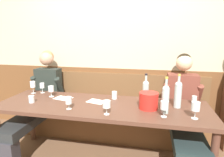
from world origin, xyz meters
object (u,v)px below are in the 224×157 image
Objects in this scene: wine_bottle_amber_mid at (178,93)px; water_tumbler_left at (32,99)px; wine_bottle_green_tall at (146,90)px; wine_glass_near_bucket at (107,105)px; wine_glass_left_end at (196,107)px; water_tumbler_center at (194,100)px; person_right_seat at (37,99)px; water_tumbler_right at (114,95)px; wine_glass_by_bottle at (165,96)px; wall_bench at (113,119)px; wine_glass_center_rear at (69,101)px; person_left_seat at (184,110)px; dining_table at (101,111)px; wine_glass_mid_right at (33,85)px; wine_bottle_clear_water at (165,98)px; wine_glass_mid_left at (51,89)px; wine_glass_center_front at (164,106)px; ice_bucket at (149,101)px; wine_glass_right_end at (42,86)px.

water_tumbler_left is (-1.64, -0.19, -0.12)m from wine_bottle_amber_mid.
wine_glass_near_bucket is at bearing -127.91° from wine_bottle_green_tall.
wine_glass_left_end reaches higher than water_tumbler_center.
person_right_seat reaches higher than wine_bottle_green_tall.
wine_bottle_amber_mid is 0.75m from water_tumbler_right.
water_tumbler_right is (-0.59, 0.08, -0.05)m from wine_glass_by_bottle.
wine_bottle_amber_mid reaches higher than wall_bench.
wine_bottle_amber_mid is 0.79m from wine_glass_near_bucket.
wine_glass_by_bottle reaches higher than wine_glass_center_rear.
person_left_seat reaches higher than water_tumbler_right.
dining_table is 1.06m from water_tumbler_center.
wine_glass_center_rear is (-1.25, -0.51, 0.19)m from person_left_seat.
wine_bottle_amber_mid is 2.23× the size of wine_glass_mid_right.
wine_glass_mid_right is at bearing 120.55° from water_tumbler_left.
person_left_seat reaches higher than wine_glass_near_bucket.
wine_bottle_clear_water is at bearing -11.49° from wine_glass_mid_right.
wine_glass_mid_left is (-1.53, 0.07, -0.06)m from wine_bottle_amber_mid.
wine_bottle_amber_mid reaches higher than wine_glass_center_front.
ice_bucket is 0.47m from wine_glass_left_end.
person_left_seat reaches higher than wine_glass_center_rear.
wall_bench is 1.06m from person_left_seat.
wine_bottle_green_tall is (-0.04, 0.21, 0.05)m from ice_bucket.
dining_table is 6.41× the size of wine_bottle_clear_water.
person_left_seat reaches higher than wine_glass_mid_right.
person_right_seat is 1.11m from water_tumbler_right.
wine_glass_right_end is (-0.91, 0.29, 0.17)m from dining_table.
ice_bucket is 0.55× the size of wine_bottle_amber_mid.
water_tumbler_center is (0.34, 0.33, -0.11)m from wine_bottle_clear_water.
person_left_seat is at bearing -19.05° from wall_bench.
wine_glass_near_bucket reaches higher than water_tumbler_right.
water_tumbler_right is (-0.02, 0.50, -0.05)m from wine_glass_near_bucket.
water_tumbler_center is (1.73, 0.08, -0.05)m from wine_glass_mid_left.
water_tumbler_right is (-0.73, 0.15, -0.11)m from wine_bottle_amber_mid.
water_tumbler_center is at bearing -42.63° from person_left_seat.
dining_table is 16.90× the size of wine_glass_by_bottle.
person_left_seat is 0.56m from ice_bucket.
wine_bottle_green_tall is 0.56m from water_tumbler_center.
dining_table is at bearing 163.11° from wine_glass_center_front.
wine_bottle_green_tall reaches higher than wine_glass_by_bottle.
wine_bottle_amber_mid is 1.09× the size of wine_bottle_green_tall.
person_right_seat is 15.43× the size of water_tumbler_left.
person_left_seat is at bearing 0.55° from wine_glass_right_end.
wine_glass_by_bottle is (0.22, -0.04, -0.04)m from wine_bottle_green_tall.
person_right_seat is 13.76× the size of water_tumbler_right.
ice_bucket is at bearing 31.88° from wine_glass_near_bucket.
wine_bottle_clear_water is at bearing -126.71° from wine_bottle_amber_mid.
water_tumbler_right is (0.11, 0.24, 0.12)m from dining_table.
wine_bottle_amber_mid is 2.75× the size of wine_glass_center_rear.
dining_table is 11.80× the size of ice_bucket.
wine_glass_near_bucket is (-0.36, -0.46, -0.04)m from wine_bottle_green_tall.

